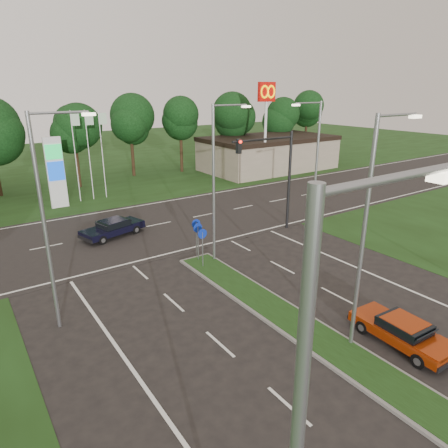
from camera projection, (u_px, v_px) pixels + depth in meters
verge_far at (52, 164)px, 53.82m from camera, size 160.00×50.00×0.02m
cross_road at (146, 227)px, 29.63m from camera, size 160.00×12.00×0.02m
median_kerb at (382, 380)px, 14.00m from camera, size 2.00×26.00×0.12m
commercial_building at (268, 153)px, 50.13m from camera, size 16.00×9.00×4.00m
streetlight_median_near at (368, 225)px, 14.48m from camera, size 2.53×0.22×9.00m
streetlight_median_far at (217, 177)px, 22.28m from camera, size 2.53×0.22×9.00m
streetlight_left_far at (48, 214)px, 15.74m from camera, size 2.53×0.22×9.00m
streetlight_right_far at (315, 163)px, 26.46m from camera, size 2.53×0.22×9.00m
traffic_signal at (276, 167)px, 27.29m from camera, size 5.10×0.42×7.00m
median_signs at (199, 235)px, 23.14m from camera, size 1.16×1.76×2.38m
gas_pylon at (58, 170)px, 33.63m from camera, size 5.80×1.26×8.00m
mcdonalds_sign at (266, 106)px, 42.91m from camera, size 2.20×0.47×10.40m
treeline_far at (77, 119)px, 39.91m from camera, size 6.00×6.00×9.90m
red_sedan at (402, 331)px, 15.91m from camera, size 1.84×4.08×1.10m
navy_sedan at (113, 228)px, 27.57m from camera, size 4.57×2.79×1.17m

